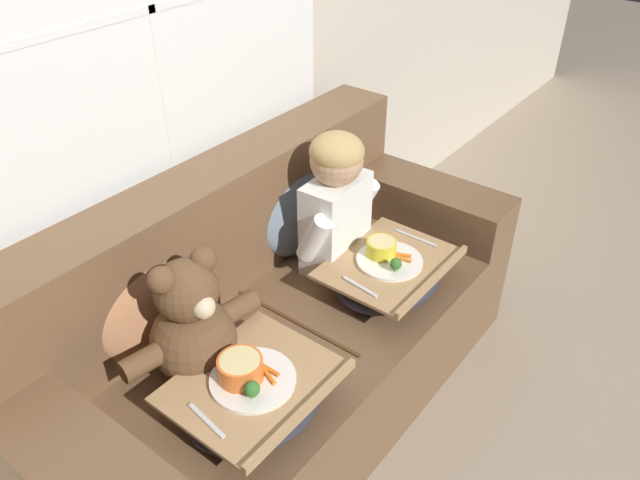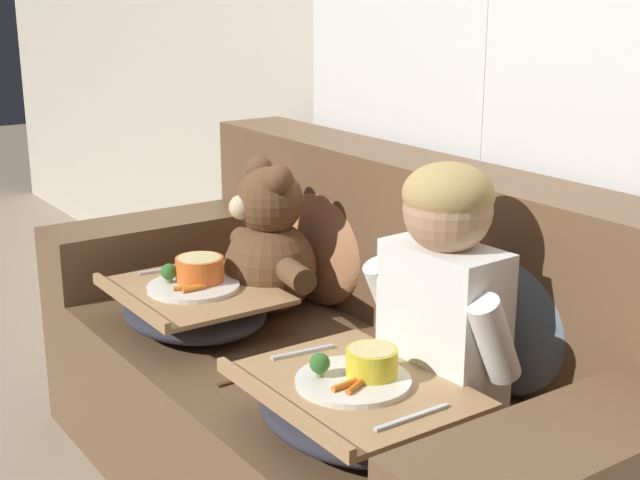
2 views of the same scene
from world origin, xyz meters
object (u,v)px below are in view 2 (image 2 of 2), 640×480
(couch, at_px, (351,388))
(teddy_bear, at_px, (268,249))
(throw_pillow_behind_teddy, at_px, (327,232))
(lap_tray_teddy, at_px, (194,305))
(child_figure, at_px, (445,276))
(throw_pillow_behind_child, at_px, (507,301))
(lap_tray_child, at_px, (353,406))

(couch, distance_m, teddy_bear, 0.45)
(throw_pillow_behind_teddy, xyz_separation_m, lap_tray_teddy, (-0.00, -0.42, -0.13))
(couch, distance_m, lap_tray_teddy, 0.46)
(teddy_bear, distance_m, lap_tray_teddy, 0.25)
(couch, xyz_separation_m, child_figure, (0.34, -0.02, 0.39))
(couch, relative_size, throw_pillow_behind_child, 4.25)
(couch, relative_size, throw_pillow_behind_teddy, 4.23)
(throw_pillow_behind_teddy, xyz_separation_m, child_figure, (0.69, -0.19, 0.09))
(child_figure, bearing_deg, lap_tray_teddy, -161.48)
(lap_tray_teddy, bearing_deg, couch, 36.19)
(throw_pillow_behind_child, distance_m, lap_tray_teddy, 0.82)
(teddy_bear, bearing_deg, throw_pillow_behind_child, 15.72)
(teddy_bear, xyz_separation_m, lap_tray_child, (0.69, -0.23, -0.12))
(couch, relative_size, lap_tray_teddy, 4.08)
(couch, relative_size, teddy_bear, 3.99)
(throw_pillow_behind_child, xyz_separation_m, lap_tray_teddy, (-0.69, -0.42, -0.13))
(couch, xyz_separation_m, throw_pillow_behind_teddy, (-0.34, 0.17, 0.30))
(throw_pillow_behind_child, distance_m, lap_tray_child, 0.44)
(throw_pillow_behind_child, height_order, teddy_bear, teddy_bear)
(teddy_bear, height_order, lap_tray_child, teddy_bear)
(throw_pillow_behind_teddy, height_order, lap_tray_teddy, throw_pillow_behind_teddy)
(throw_pillow_behind_teddy, relative_size, teddy_bear, 0.94)
(child_figure, relative_size, lap_tray_child, 1.15)
(child_figure, bearing_deg, throw_pillow_behind_teddy, 164.63)
(teddy_bear, distance_m, lap_tray_child, 0.73)
(teddy_bear, relative_size, lap_tray_child, 0.99)
(couch, xyz_separation_m, teddy_bear, (-0.35, -0.03, 0.28))
(throw_pillow_behind_child, xyz_separation_m, child_figure, (0.00, -0.19, 0.09))
(child_figure, height_order, lap_tray_teddy, child_figure)
(child_figure, distance_m, lap_tray_child, 0.32)
(throw_pillow_behind_child, relative_size, child_figure, 0.81)
(couch, height_order, lap_tray_child, couch)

